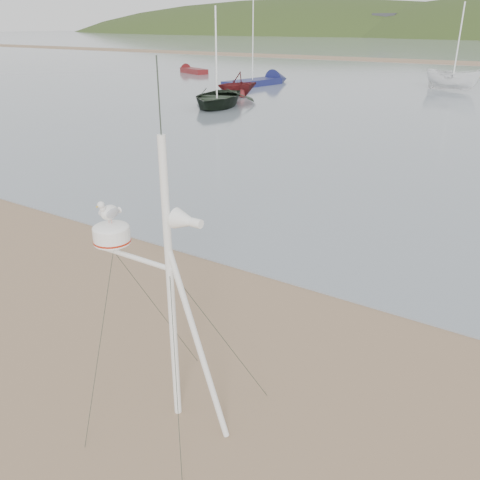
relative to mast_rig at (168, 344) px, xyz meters
The scene contains 7 objects.
ground 1.80m from the mast_rig, behind, with size 560.00×560.00×0.00m, color #83664B.
mast_rig is the anchor object (origin of this frame).
boat_dark 27.22m from the mast_rig, 124.37° to the left, with size 3.96×1.15×5.54m, color black.
boat_red 32.42m from the mast_rig, 121.97° to the left, with size 2.74×1.67×3.18m, color #5C1516.
boat_white 39.56m from the mast_rig, 97.15° to the left, with size 1.64×1.68×4.35m, color white.
sailboat_blue_near 40.36m from the mast_rig, 118.51° to the left, with size 3.02×7.72×7.46m.
dinghy_red_far 51.14m from the mast_rig, 128.34° to the left, with size 5.21×3.21×1.25m.
Camera 1 is at (5.18, -4.25, 4.94)m, focal length 38.00 mm.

